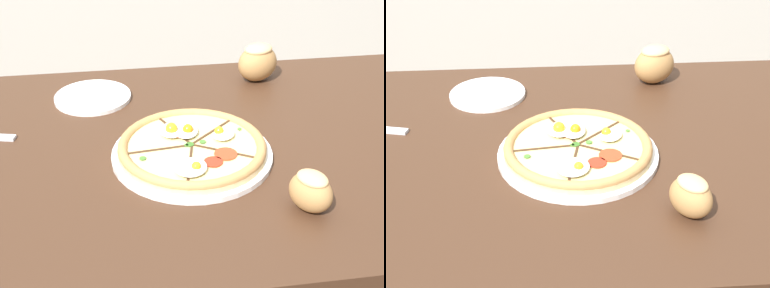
# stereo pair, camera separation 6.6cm
# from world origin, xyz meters

# --- Properties ---
(dining_table) EXTENTS (1.57, 0.85, 0.77)m
(dining_table) POSITION_xyz_m (0.00, 0.00, 0.68)
(dining_table) COLOR #422819
(dining_table) RESTS_ON ground_plane
(pizza) EXTENTS (0.33, 0.33, 0.05)m
(pizza) POSITION_xyz_m (-0.06, -0.05, 0.79)
(pizza) COLOR white
(pizza) RESTS_ON dining_table
(bread_piece_mid) EXTENTS (0.10, 0.10, 0.08)m
(bread_piece_mid) POSITION_xyz_m (0.12, -0.25, 0.81)
(bread_piece_mid) COLOR #B27F47
(bread_piece_mid) RESTS_ON dining_table
(bread_piece_far) EXTENTS (0.14, 0.12, 0.10)m
(bread_piece_far) POSITION_xyz_m (0.17, 0.30, 0.82)
(bread_piece_far) COLOR #B27F47
(bread_piece_far) RESTS_ON dining_table
(side_saucer) EXTENTS (0.19, 0.19, 0.01)m
(side_saucer) POSITION_xyz_m (-0.27, 0.25, 0.78)
(side_saucer) COLOR white
(side_saucer) RESTS_ON dining_table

